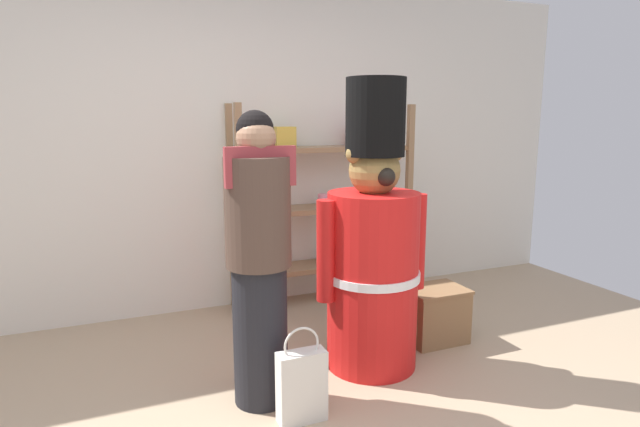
# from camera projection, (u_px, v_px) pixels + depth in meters

# --- Properties ---
(back_wall) EXTENTS (6.40, 0.12, 2.60)m
(back_wall) POSITION_uv_depth(u_px,v_px,m) (226.00, 146.00, 4.13)
(back_wall) COLOR silver
(back_wall) RESTS_ON ground_plane
(merchandise_shelf) EXTENTS (1.52, 0.35, 1.63)m
(merchandise_shelf) POSITION_uv_depth(u_px,v_px,m) (323.00, 203.00, 4.30)
(merchandise_shelf) COLOR #93704C
(merchandise_shelf) RESTS_ON ground_plane
(teddy_bear_guard) EXTENTS (0.73, 0.57, 1.75)m
(teddy_bear_guard) POSITION_uv_depth(u_px,v_px,m) (373.00, 253.00, 3.14)
(teddy_bear_guard) COLOR red
(teddy_bear_guard) RESTS_ON ground_plane
(person_shopper) EXTENTS (0.36, 0.34, 1.56)m
(person_shopper) POSITION_uv_depth(u_px,v_px,m) (259.00, 258.00, 2.71)
(person_shopper) COLOR black
(person_shopper) RESTS_ON ground_plane
(shopping_bag) EXTENTS (0.25, 0.11, 0.50)m
(shopping_bag) POSITION_uv_depth(u_px,v_px,m) (302.00, 385.00, 2.62)
(shopping_bag) COLOR silver
(shopping_bag) RESTS_ON ground_plane
(display_crate) EXTENTS (0.41, 0.32, 0.38)m
(display_crate) POSITION_uv_depth(u_px,v_px,m) (434.00, 314.00, 3.58)
(display_crate) COLOR olive
(display_crate) RESTS_ON ground_plane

